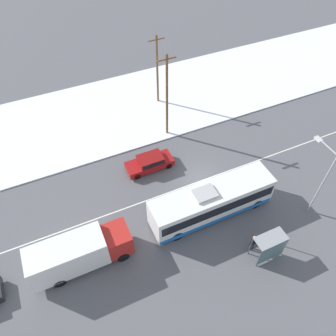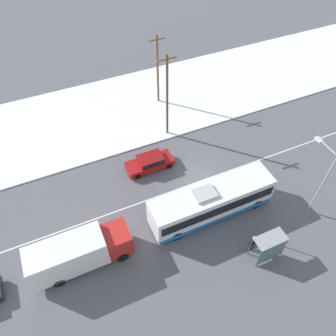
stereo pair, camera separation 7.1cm
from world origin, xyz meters
name	(u,v)px [view 2 (the right image)]	position (x,y,z in m)	size (l,w,h in m)	color
ground_plane	(202,181)	(0.00, 0.00, 0.00)	(120.00, 120.00, 0.00)	#56565B
snow_lot	(149,102)	(0.00, 13.17, 0.06)	(80.00, 13.33, 0.12)	white
lane_marking_center	(202,181)	(0.00, 0.00, 0.00)	(60.00, 0.12, 0.00)	silver
city_bus	(212,202)	(-1.05, -3.45, 1.59)	(10.62, 2.57, 3.25)	white
box_truck	(78,252)	(-12.27, -3.49, 1.71)	(7.50, 2.30, 3.09)	silver
sedan_car	(150,162)	(-3.77, 3.55, 0.78)	(4.54, 1.80, 1.43)	maroon
pedestrian_at_stop	(253,242)	(0.21, -7.82, 1.13)	(0.67, 0.30, 1.85)	#23232D
bus_shelter	(271,247)	(0.93, -8.89, 1.66)	(2.42, 1.20, 2.40)	gray
streetlamp	(322,174)	(6.78, -6.35, 4.45)	(0.36, 2.36, 7.04)	#9EA3A8
utility_pole_roadside	(167,96)	(-0.23, 7.37, 4.81)	(1.80, 0.24, 9.23)	brown
utility_pole_snowlot	(158,69)	(1.12, 12.94, 4.27)	(1.80, 0.24, 8.17)	brown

